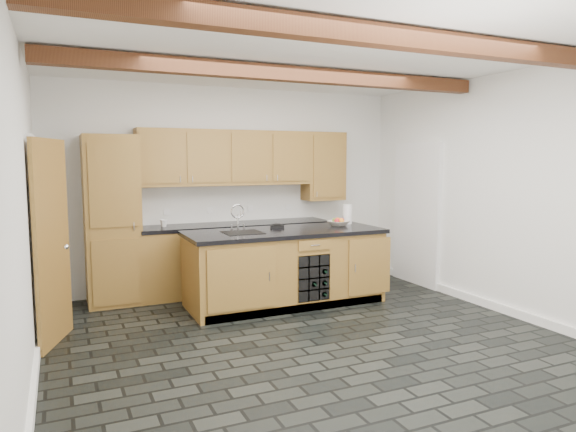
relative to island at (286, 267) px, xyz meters
name	(u,v)px	position (x,y,z in m)	size (l,w,h in m)	color
ground	(310,339)	(-0.31, -1.28, -0.46)	(5.00, 5.00, 0.00)	black
room_shell	(281,185)	(-0.39, -0.75, 1.06)	(5.01, 5.00, 5.00)	white
back_cabinetry	(211,221)	(-0.68, 0.95, 0.51)	(3.65, 0.62, 2.20)	olive
island	(286,267)	(0.00, 0.00, 0.00)	(2.48, 0.96, 0.93)	olive
faucet	(242,229)	(-0.56, 0.05, 0.50)	(0.45, 0.40, 0.34)	black
kitchen_scale	(277,226)	(-0.01, 0.24, 0.49)	(0.19, 0.13, 0.05)	black
fruit_bowl	(339,223)	(0.81, 0.11, 0.50)	(0.27, 0.27, 0.07)	beige
fruit_cluster	(339,221)	(0.81, 0.11, 0.53)	(0.16, 0.17, 0.07)	red
paper_towel	(347,214)	(1.03, 0.25, 0.60)	(0.12, 0.12, 0.26)	white
mug	(164,223)	(-1.32, 0.95, 0.51)	(0.10, 0.10, 0.10)	white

